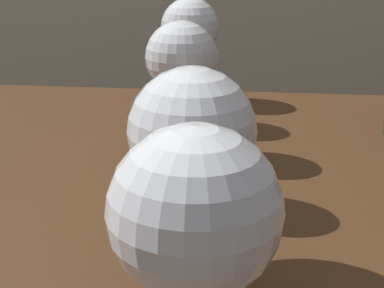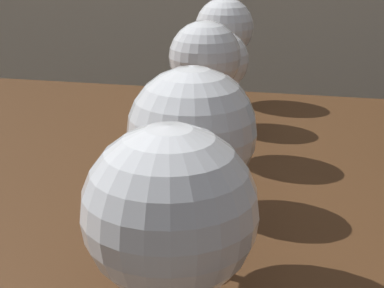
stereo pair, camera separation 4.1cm
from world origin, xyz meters
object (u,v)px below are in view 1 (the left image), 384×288
(wine_glass_amber, at_px, (195,217))
(wine_glass_pinot, at_px, (181,60))
(wine_glass_white, at_px, (190,28))
(wine_glass_cabernet, at_px, (192,135))
(wine_glass_chardonnay, at_px, (194,118))
(wine_glass_rose, at_px, (190,63))

(wine_glass_amber, bearing_deg, wine_glass_pinot, 98.45)
(wine_glass_pinot, xyz_separation_m, wine_glass_white, (-0.02, 0.23, -0.00))
(wine_glass_pinot, bearing_deg, wine_glass_cabernet, -80.87)
(wine_glass_chardonnay, height_order, wine_glass_pinot, wine_glass_pinot)
(wine_glass_chardonnay, relative_size, wine_glass_rose, 1.01)
(wine_glass_pinot, bearing_deg, wine_glass_chardonnay, -77.80)
(wine_glass_pinot, xyz_separation_m, wine_glass_rose, (-0.00, 0.11, -0.03))
(wine_glass_pinot, height_order, wine_glass_white, wine_glass_white)
(wine_glass_cabernet, distance_m, wine_glass_white, 0.48)
(wine_glass_cabernet, relative_size, wine_glass_chardonnay, 1.23)
(wine_glass_cabernet, distance_m, wine_glass_rose, 0.36)
(wine_glass_cabernet, distance_m, wine_glass_pinot, 0.25)
(wine_glass_chardonnay, bearing_deg, wine_glass_pinot, 102.20)
(wine_glass_amber, bearing_deg, wine_glass_white, 96.77)
(wine_glass_amber, height_order, wine_glass_white, wine_glass_white)
(wine_glass_pinot, bearing_deg, wine_glass_amber, -81.55)
(wine_glass_amber, relative_size, wine_glass_cabernet, 0.98)
(wine_glass_cabernet, bearing_deg, wine_glass_white, 96.71)
(wine_glass_pinot, bearing_deg, wine_glass_rose, 91.64)
(wine_glass_white, bearing_deg, wine_glass_chardonnay, -82.95)
(wine_glass_rose, relative_size, wine_glass_white, 0.81)
(wine_glass_white, bearing_deg, wine_glass_rose, -83.57)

